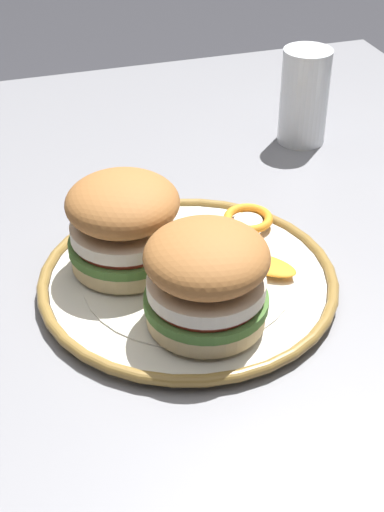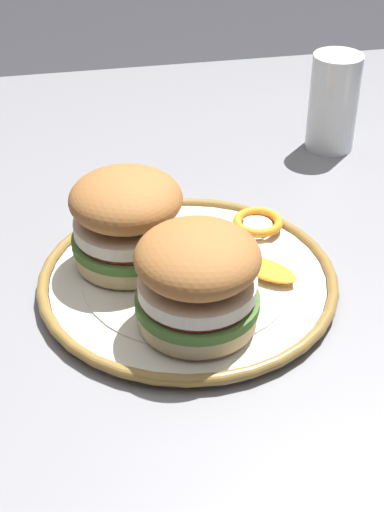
{
  "view_description": "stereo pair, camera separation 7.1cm",
  "coord_description": "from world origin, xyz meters",
  "px_view_note": "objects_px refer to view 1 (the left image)",
  "views": [
    {
      "loc": [
        -0.65,
        0.19,
        1.2
      ],
      "look_at": [
        -0.04,
        -0.0,
        0.75
      ],
      "focal_mm": 53.02,
      "sensor_mm": 36.0,
      "label": 1
    },
    {
      "loc": [
        -0.66,
        0.12,
        1.2
      ],
      "look_at": [
        -0.04,
        -0.0,
        0.75
      ],
      "focal_mm": 53.02,
      "sensor_mm": 36.0,
      "label": 2
    }
  ],
  "objects_px": {
    "dinner_plate": "(192,280)",
    "sandwich_half_right": "(123,221)",
    "sandwich_half_left": "(206,277)",
    "drinking_glass": "(304,103)",
    "dining_table": "(178,325)"
  },
  "relations": [
    {
      "from": "dinner_plate",
      "to": "sandwich_half_right",
      "type": "xyz_separation_m",
      "value": [
        0.04,
        0.06,
        0.06
      ]
    },
    {
      "from": "sandwich_half_left",
      "to": "drinking_glass",
      "type": "height_order",
      "value": "drinking_glass"
    },
    {
      "from": "sandwich_half_left",
      "to": "drinking_glass",
      "type": "distance_m",
      "value": 0.44
    },
    {
      "from": "dinner_plate",
      "to": "sandwich_half_right",
      "type": "bearing_deg",
      "value": 54.62
    },
    {
      "from": "dinner_plate",
      "to": "sandwich_half_left",
      "type": "height_order",
      "value": "sandwich_half_left"
    },
    {
      "from": "sandwich_half_left",
      "to": "dining_table",
      "type": "bearing_deg",
      "value": -2.49
    },
    {
      "from": "sandwich_half_left",
      "to": "sandwich_half_right",
      "type": "bearing_deg",
      "value": 23.7
    },
    {
      "from": "dining_table",
      "to": "sandwich_half_left",
      "type": "bearing_deg",
      "value": 177.51
    },
    {
      "from": "sandwich_half_left",
      "to": "sandwich_half_right",
      "type": "relative_size",
      "value": 1.14
    },
    {
      "from": "dinner_plate",
      "to": "sandwich_half_right",
      "type": "distance_m",
      "value": 0.1
    },
    {
      "from": "sandwich_half_right",
      "to": "dining_table",
      "type": "bearing_deg",
      "value": -92.66
    },
    {
      "from": "dinner_plate",
      "to": "sandwich_half_right",
      "type": "relative_size",
      "value": 2.33
    },
    {
      "from": "dinner_plate",
      "to": "dining_table",
      "type": "bearing_deg",
      "value": 6.19
    },
    {
      "from": "sandwich_half_left",
      "to": "drinking_glass",
      "type": "bearing_deg",
      "value": -36.29
    },
    {
      "from": "dinner_plate",
      "to": "drinking_glass",
      "type": "xyz_separation_m",
      "value": [
        0.28,
        -0.25,
        0.05
      ]
    }
  ]
}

